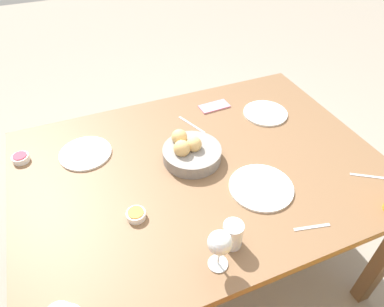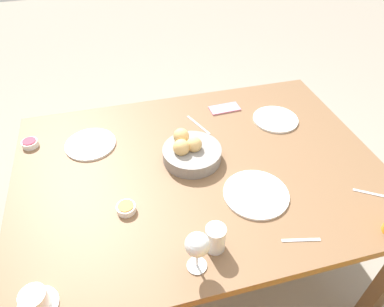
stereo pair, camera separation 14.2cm
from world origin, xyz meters
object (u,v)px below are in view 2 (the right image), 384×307
(plate_far_center, at_px, (256,194))
(wine_glass, at_px, (197,246))
(cell_phone, at_px, (225,108))
(plate_near_left, at_px, (275,119))
(jam_bowl_berry, at_px, (30,143))
(knife_silver, at_px, (198,125))
(plate_near_right, at_px, (91,144))
(fork_silver, at_px, (377,195))
(water_tumbler, at_px, (215,238))
(spoon_coffee, at_px, (301,240))
(jam_bowl_honey, at_px, (126,208))
(coffee_cup, at_px, (35,301))
(bread_basket, at_px, (191,152))

(plate_far_center, xyz_separation_m, wine_glass, (0.29, 0.23, 0.11))
(cell_phone, bearing_deg, plate_near_left, 143.96)
(jam_bowl_berry, relative_size, cell_phone, 0.45)
(knife_silver, bearing_deg, plate_near_right, 2.32)
(plate_far_center, relative_size, wine_glass, 1.59)
(jam_bowl_berry, xyz_separation_m, fork_silver, (-1.29, 0.64, -0.01))
(plate_near_right, height_order, fork_silver, plate_near_right)
(plate_near_right, distance_m, water_tumbler, 0.74)
(fork_silver, distance_m, cell_phone, 0.79)
(water_tumbler, bearing_deg, spoon_coffee, 170.33)
(plate_near_left, xyz_separation_m, cell_phone, (0.21, -0.15, -0.00))
(plate_near_left, distance_m, spoon_coffee, 0.68)
(wine_glass, xyz_separation_m, cell_phone, (-0.36, -0.80, -0.11))
(plate_far_center, bearing_deg, knife_silver, -78.96)
(wine_glass, bearing_deg, plate_far_center, -142.08)
(plate_near_left, bearing_deg, fork_silver, 107.18)
(water_tumbler, bearing_deg, knife_silver, -100.89)
(wine_glass, relative_size, jam_bowl_honey, 2.26)
(coffee_cup, xyz_separation_m, spoon_coffee, (-0.83, -0.01, -0.03))
(wine_glass, relative_size, jam_bowl_berry, 2.26)
(jam_bowl_berry, bearing_deg, plate_far_center, 148.57)
(plate_far_center, bearing_deg, plate_near_right, -37.68)
(knife_silver, bearing_deg, bread_basket, 66.51)
(coffee_cup, height_order, fork_silver, coffee_cup)
(water_tumbler, xyz_separation_m, fork_silver, (-0.66, -0.06, -0.05))
(bread_basket, xyz_separation_m, wine_glass, (0.11, 0.49, 0.07))
(plate_far_center, xyz_separation_m, cell_phone, (-0.07, -0.57, -0.00))
(plate_near_right, xyz_separation_m, spoon_coffee, (-0.66, 0.68, -0.00))
(plate_near_right, relative_size, fork_silver, 1.44)
(coffee_cup, relative_size, jam_bowl_berry, 1.69)
(jam_bowl_berry, relative_size, jam_bowl_honey, 1.00)
(jam_bowl_honey, height_order, cell_phone, jam_bowl_honey)
(plate_far_center, height_order, knife_silver, plate_far_center)
(plate_near_right, distance_m, knife_silver, 0.50)
(plate_near_left, bearing_deg, jam_bowl_berry, -4.91)
(wine_glass, bearing_deg, cell_phone, -114.43)
(water_tumbler, xyz_separation_m, wine_glass, (0.07, 0.05, 0.06))
(plate_near_left, xyz_separation_m, knife_silver, (0.37, -0.06, -0.00))
(bread_basket, relative_size, jam_bowl_honey, 3.54)
(spoon_coffee, bearing_deg, plate_near_right, -46.00)
(bread_basket, xyz_separation_m, knife_silver, (-0.09, -0.22, -0.04))
(wine_glass, xyz_separation_m, jam_bowl_honey, (0.19, -0.28, -0.10))
(jam_bowl_honey, bearing_deg, plate_near_right, -74.90)
(plate_far_center, distance_m, wine_glass, 0.39)
(jam_bowl_honey, height_order, knife_silver, jam_bowl_honey)
(plate_near_left, distance_m, plate_near_right, 0.87)
(jam_bowl_berry, height_order, spoon_coffee, jam_bowl_berry)
(wine_glass, relative_size, cell_phone, 1.02)
(fork_silver, distance_m, knife_silver, 0.80)
(bread_basket, height_order, water_tumbler, bread_basket)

